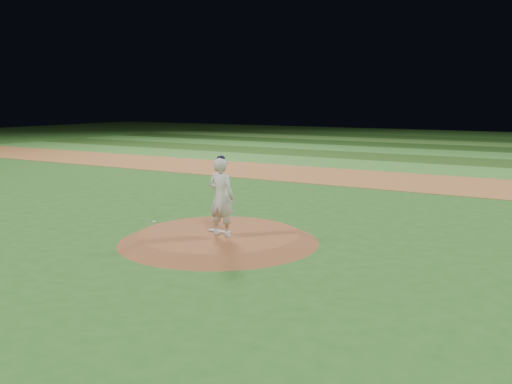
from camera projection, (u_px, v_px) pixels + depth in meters
The scene contains 12 objects.
ground at pixel (219, 242), 15.68m from camera, with size 120.00×120.00×0.00m, color #275D1E.
infield_dirt_band at pixel (383, 180), 27.55m from camera, with size 70.00×6.00×0.02m, color #A16332.
outfield_stripe_0 at pixel (414, 168), 32.21m from camera, with size 70.00×5.00×0.02m, color #3B7D2D.
outfield_stripe_1 at pixel (436, 160), 36.45m from camera, with size 70.00×5.00×0.02m, color #244A18.
outfield_stripe_2 at pixel (453, 153), 40.69m from camera, with size 70.00×5.00×0.02m, color #36792C.
outfield_stripe_3 at pixel (466, 148), 44.93m from camera, with size 70.00×5.00×0.02m, color #1B3E14.
outfield_stripe_4 at pixel (478, 144), 49.17m from camera, with size 70.00×5.00×0.02m, color #3C7229.
outfield_stripe_5 at pixel (487, 140), 53.41m from camera, with size 70.00×5.00×0.02m, color #1E4616.
pitchers_mound at pixel (219, 237), 15.66m from camera, with size 5.50×5.50×0.25m, color brown.
pitching_rubber at pixel (219, 231), 15.74m from camera, with size 0.69×0.17×0.03m, color beige.
rosin_bag at pixel (154, 222), 16.88m from camera, with size 0.11×0.11×0.06m, color silver.
pitcher_on_mound at pixel (221, 197), 15.08m from camera, with size 0.77×0.51×2.17m.
Camera 1 is at (8.68, -12.58, 3.89)m, focal length 40.00 mm.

